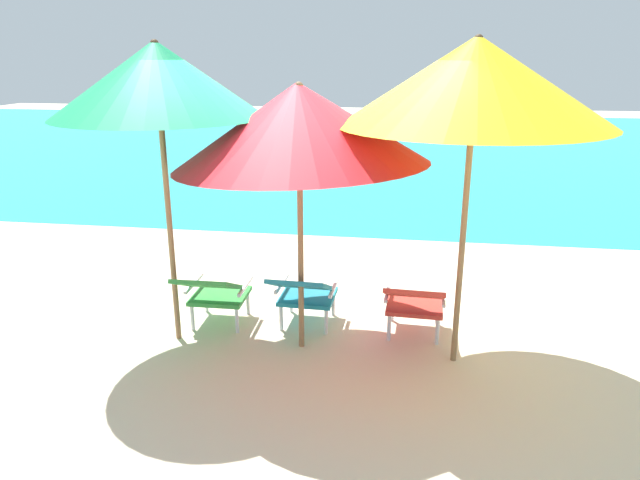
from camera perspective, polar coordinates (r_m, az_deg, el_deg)
name	(u,v)px	position (r m, az deg, el deg)	size (l,w,h in m)	color
ground_plane	(353,215)	(9.57, 3.31, 2.44)	(40.00, 40.00, 0.00)	beige
ocean_band	(379,145)	(17.19, 5.82, 9.31)	(40.00, 18.00, 0.01)	#28B2B7
lounge_chair_left	(214,291)	(5.58, -10.41, -4.97)	(0.56, 0.88, 0.68)	#338E3D
lounge_chair_center	(304,292)	(5.48, -1.59, -5.11)	(0.57, 0.89, 0.68)	teal
lounge_chair_right	(415,300)	(5.36, 9.33, -5.91)	(0.57, 0.90, 0.68)	red
beach_umbrella_left	(157,80)	(5.07, -15.75, 14.99)	(2.38, 2.38, 2.66)	olive
beach_umbrella_center	(299,125)	(4.76, -2.06, 11.32)	(2.88, 2.87, 2.39)	olive
beach_umbrella_right	(475,81)	(4.63, 15.08, 14.88)	(2.55, 2.55, 2.69)	olive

